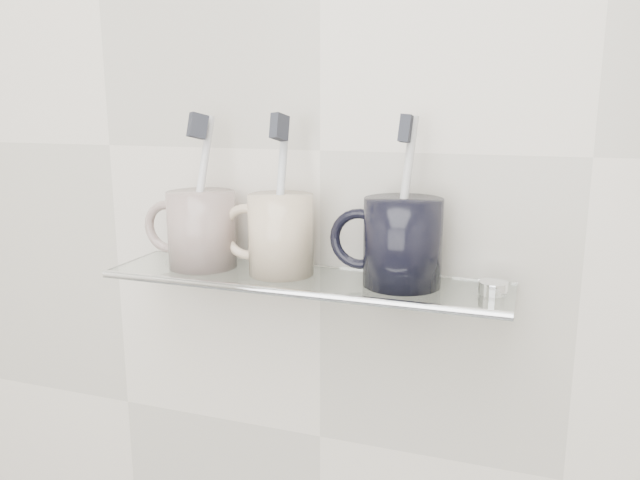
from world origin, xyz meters
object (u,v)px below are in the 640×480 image
at_px(mug_center, 281,235).
at_px(mug_right, 403,242).
at_px(shelf_glass, 304,280).
at_px(mug_left, 202,229).

bearing_deg(mug_center, mug_right, -17.21).
height_order(shelf_glass, mug_left, mug_left).
bearing_deg(mug_right, shelf_glass, -179.16).
xyz_separation_m(mug_center, mug_right, (0.15, 0.00, 0.00)).
relative_size(mug_center, mug_right, 0.97).
bearing_deg(mug_center, shelf_glass, -26.21).
xyz_separation_m(mug_left, mug_center, (0.11, 0.00, 0.00)).
bearing_deg(mug_left, mug_right, 4.61).
height_order(mug_center, mug_right, mug_right).
bearing_deg(mug_right, mug_center, 178.47).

